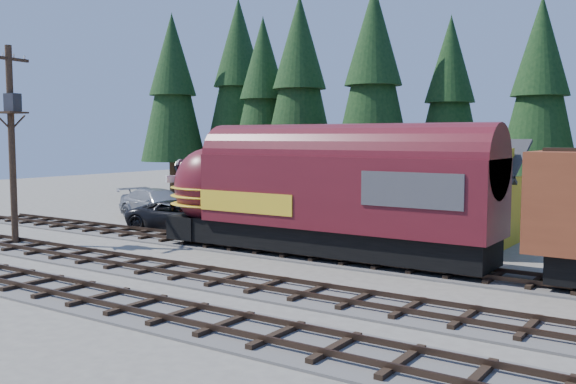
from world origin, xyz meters
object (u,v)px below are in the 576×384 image
Objects in this scene: pickup_truck_b at (159,204)px; utility_pole at (12,132)px; locomotive at (309,199)px; caboose at (265,178)px; depot at (389,183)px; pickup_truck_a at (182,216)px.

utility_pole is at bearing -162.25° from pickup_truck_b.
locomotive is at bearing -97.50° from pickup_truck_b.
caboose reaches higher than pickup_truck_b.
caboose is (-13.55, 7.50, -0.60)m from depot.
caboose is (-12.68, 14.00, -0.27)m from locomotive.
pickup_truck_b is (-15.03, 5.44, -1.64)m from locomotive.
pickup_truck_a is at bearing -161.47° from depot.
caboose is at bearing 132.18° from locomotive.
depot is 15.50m from caboose.
pickup_truck_b is at bearing 86.26° from utility_pole.
utility_pole is at bearing 140.85° from pickup_truck_a.
locomotive is 10.89m from pickup_truck_a.
caboose is 11.60m from pickup_truck_a.
depot is at bearing 29.69° from utility_pole.
pickup_truck_b is (-4.63, 2.72, 0.13)m from pickup_truck_a.
pickup_truck_a is at bearing -78.55° from caboose.
pickup_truck_a is 5.37m from pickup_truck_b.
depot is at bearing 82.39° from locomotive.
locomotive is 18.89m from caboose.
caboose is 8.98m from pickup_truck_b.
utility_pole reaches higher than caboose.
utility_pole reaches higher than depot.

